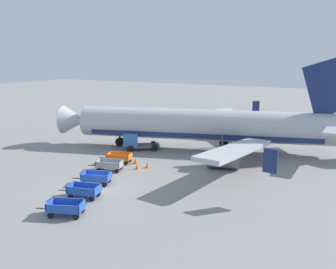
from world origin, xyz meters
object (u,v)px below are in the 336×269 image
(baggage_cart_nearest, at_px, (66,208))
(baggage_cart_second_in_row, at_px, (84,191))
(baggage_cart_fourth_in_row, at_px, (109,165))
(baggage_cart_far_end, at_px, (119,157))
(traffic_cone_mid_apron, at_px, (136,161))
(traffic_cone_by_carts, at_px, (137,166))
(baggage_cart_third_in_row, at_px, (96,178))
(traffic_cone_near_plane, at_px, (147,165))
(airplane, at_px, (211,126))
(service_truck_beside_carts, at_px, (134,141))

(baggage_cart_nearest, height_order, baggage_cart_second_in_row, same)
(baggage_cart_nearest, distance_m, baggage_cart_fourth_in_row, 10.31)
(baggage_cart_far_end, height_order, traffic_cone_mid_apron, baggage_cart_far_end)
(traffic_cone_mid_apron, xyz_separation_m, traffic_cone_by_carts, (1.17, -1.50, -0.03))
(baggage_cart_third_in_row, height_order, baggage_cart_fourth_in_row, same)
(baggage_cart_second_in_row, height_order, traffic_cone_near_plane, baggage_cart_second_in_row)
(airplane, xyz_separation_m, traffic_cone_mid_apron, (-5.16, -8.69, -2.74))
(baggage_cart_third_in_row, distance_m, baggage_cart_fourth_in_row, 3.83)
(baggage_cart_fourth_in_row, distance_m, traffic_cone_mid_apron, 3.44)
(service_truck_beside_carts, height_order, traffic_cone_mid_apron, service_truck_beside_carts)
(airplane, relative_size, baggage_cart_far_end, 10.21)
(traffic_cone_by_carts, bearing_deg, baggage_cart_nearest, -83.46)
(baggage_cart_nearest, distance_m, baggage_cart_second_in_row, 3.35)
(baggage_cart_second_in_row, xyz_separation_m, service_truck_beside_carts, (-4.65, 14.57, 0.50))
(traffic_cone_near_plane, height_order, traffic_cone_by_carts, traffic_cone_near_plane)
(baggage_cart_far_end, bearing_deg, baggage_cart_second_in_row, -71.40)
(airplane, xyz_separation_m, traffic_cone_by_carts, (-3.99, -10.19, -2.77))
(service_truck_beside_carts, bearing_deg, traffic_cone_near_plane, -46.72)
(baggage_cart_fourth_in_row, xyz_separation_m, traffic_cone_mid_apron, (0.98, 3.29, -0.29))
(airplane, relative_size, baggage_cart_nearest, 10.34)
(traffic_cone_mid_apron, bearing_deg, baggage_cart_nearest, -79.15)
(service_truck_beside_carts, bearing_deg, traffic_cone_by_carts, -54.79)
(baggage_cart_far_end, relative_size, service_truck_beside_carts, 0.77)
(traffic_cone_mid_apron, bearing_deg, baggage_cart_far_end, -159.63)
(baggage_cart_far_end, height_order, service_truck_beside_carts, service_truck_beside_carts)
(baggage_cart_far_end, xyz_separation_m, traffic_cone_mid_apron, (1.68, 0.62, -0.29))
(baggage_cart_nearest, relative_size, traffic_cone_near_plane, 6.08)
(traffic_cone_near_plane, bearing_deg, baggage_cart_nearest, -87.05)
(airplane, relative_size, service_truck_beside_carts, 7.91)
(baggage_cart_fourth_in_row, relative_size, service_truck_beside_carts, 0.77)
(airplane, height_order, baggage_cart_far_end, airplane)
(baggage_cart_fourth_in_row, relative_size, traffic_cone_mid_apron, 5.81)
(traffic_cone_near_plane, bearing_deg, traffic_cone_mid_apron, 160.45)
(baggage_cart_far_end, height_order, traffic_cone_near_plane, baggage_cart_far_end)
(baggage_cart_third_in_row, distance_m, baggage_cart_far_end, 6.58)
(airplane, bearing_deg, traffic_cone_mid_apron, -120.71)
(baggage_cart_third_in_row, height_order, service_truck_beside_carts, service_truck_beside_carts)
(baggage_cart_third_in_row, height_order, traffic_cone_by_carts, baggage_cart_third_in_row)
(baggage_cart_far_end, height_order, traffic_cone_by_carts, baggage_cart_far_end)
(baggage_cart_second_in_row, relative_size, baggage_cart_third_in_row, 1.01)
(baggage_cart_second_in_row, height_order, baggage_cart_fourth_in_row, same)
(baggage_cart_second_in_row, xyz_separation_m, traffic_cone_mid_apron, (-1.42, 9.83, -0.29))
(airplane, relative_size, baggage_cart_fourth_in_row, 10.25)
(baggage_cart_second_in_row, xyz_separation_m, baggage_cart_third_in_row, (-1.11, 2.93, 0.00))
(baggage_cart_fourth_in_row, bearing_deg, baggage_cart_nearest, -70.36)
(baggage_cart_fourth_in_row, xyz_separation_m, traffic_cone_near_plane, (2.83, 2.63, -0.31))
(baggage_cart_second_in_row, bearing_deg, service_truck_beside_carts, 107.70)
(baggage_cart_far_end, relative_size, traffic_cone_near_plane, 6.15)
(airplane, relative_size, traffic_cone_mid_apron, 59.56)
(baggage_cart_fourth_in_row, distance_m, baggage_cart_far_end, 2.75)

